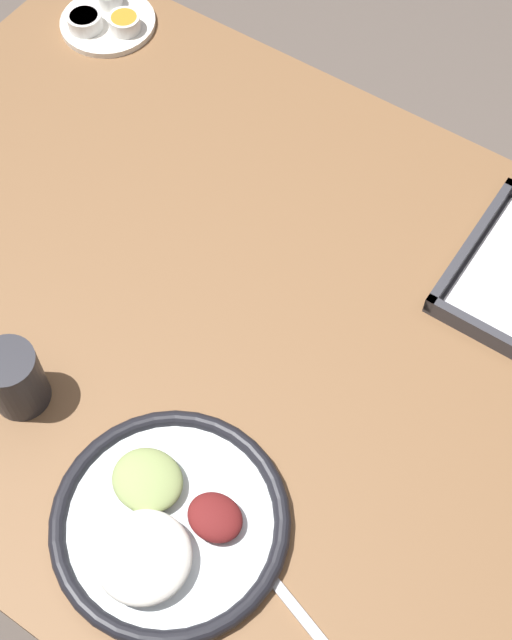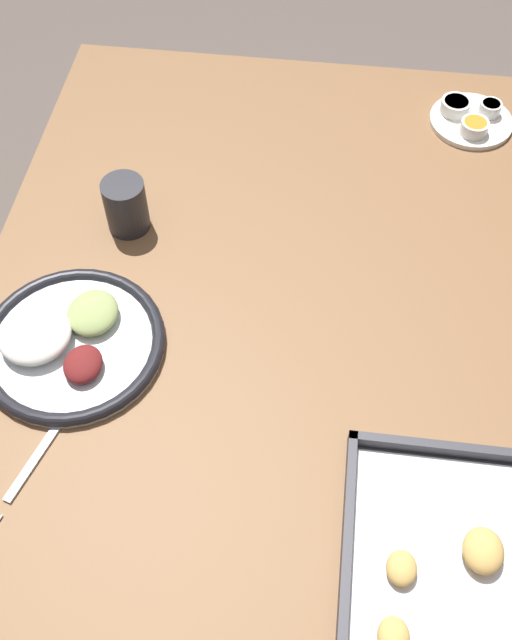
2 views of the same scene
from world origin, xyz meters
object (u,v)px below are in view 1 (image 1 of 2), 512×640
Objects in this scene: dinner_plate at (167,524)px; drinking_cup at (15,379)px; saucer_plate at (106,20)px; fork at (309,625)px.

drinking_cup is (-0.25, 0.03, 0.03)m from dinner_plate.
saucer_plate is (-0.58, 0.61, -0.00)m from dinner_plate.
drinking_cup is at bearing 172.13° from dinner_plate.
dinner_plate is 1.79× the size of saucer_plate.
fork is 0.45m from drinking_cup.
fork is at bearing -4.61° from drinking_cup.
dinner_plate is 1.42× the size of fork.
dinner_plate is at bearing -163.01° from fork.
dinner_plate is 0.85m from saucer_plate.
saucer_plate is at bearing 133.45° from dinner_plate.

